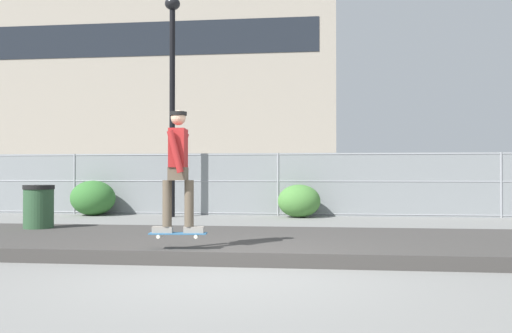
{
  "coord_description": "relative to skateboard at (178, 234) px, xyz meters",
  "views": [
    {
      "loc": [
        1.17,
        -6.54,
        1.27
      ],
      "look_at": [
        -0.09,
        4.3,
        1.4
      ],
      "focal_mm": 37.41,
      "sensor_mm": 36.0,
      "label": 1
    }
  ],
  "objects": [
    {
      "name": "ground_plane",
      "position": [
        0.77,
        -0.73,
        -0.42
      ],
      "size": [
        120.0,
        120.0,
        0.0
      ],
      "primitive_type": "plane",
      "color": "slate"
    },
    {
      "name": "gravel_berm",
      "position": [
        0.77,
        1.55,
        -0.32
      ],
      "size": [
        15.81,
        3.51,
        0.2
      ],
      "primitive_type": "cube",
      "color": "#3D3A38",
      "rests_on": "ground_plane"
    },
    {
      "name": "skateboard",
      "position": [
        0.0,
        0.0,
        0.0
      ],
      "size": [
        0.82,
        0.28,
        0.07
      ],
      "color": "#2D608C"
    },
    {
      "name": "skater",
      "position": [
        -0.0,
        0.0,
        0.98
      ],
      "size": [
        0.73,
        0.6,
        1.72
      ],
      "color": "gray",
      "rests_on": "skateboard"
    },
    {
      "name": "chain_fence",
      "position": [
        0.77,
        8.44,
        0.52
      ],
      "size": [
        25.29,
        0.06,
        1.85
      ],
      "color": "gray",
      "rests_on": "ground_plane"
    },
    {
      "name": "street_lamp",
      "position": [
        -2.22,
        7.64,
        3.56
      ],
      "size": [
        0.44,
        0.44,
        6.32
      ],
      "color": "black",
      "rests_on": "ground_plane"
    },
    {
      "name": "parked_car_near",
      "position": [
        -4.13,
        10.84,
        0.42
      ],
      "size": [
        4.42,
        1.98,
        1.66
      ],
      "color": "black",
      "rests_on": "ground_plane"
    },
    {
      "name": "library_building",
      "position": [
        -11.61,
        35.85,
        8.56
      ],
      "size": [
        29.68,
        10.4,
        17.95
      ],
      "color": "#9E9384",
      "rests_on": "ground_plane"
    },
    {
      "name": "shrub_left",
      "position": [
        -4.7,
        7.88,
        0.1
      ],
      "size": [
        1.34,
        1.1,
        1.04
      ],
      "color": "#336B2D",
      "rests_on": "ground_plane"
    },
    {
      "name": "shrub_center",
      "position": [
        1.41,
        7.86,
        0.05
      ],
      "size": [
        1.21,
        0.99,
        0.93
      ],
      "color": "#477F38",
      "rests_on": "ground_plane"
    },
    {
      "name": "trash_bin",
      "position": [
        -3.43,
        2.48,
        0.1
      ],
      "size": [
        0.59,
        0.59,
        1.03
      ],
      "color": "#2D5133",
      "rests_on": "ground_plane"
    }
  ]
}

